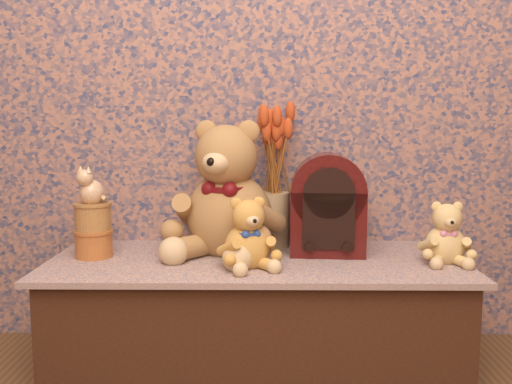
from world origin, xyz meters
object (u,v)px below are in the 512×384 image
Objects in this scene: ceramic_vase at (273,219)px; biscuit_tin_lower at (94,244)px; cat_figurine at (92,184)px; teddy_large at (229,182)px; teddy_small at (446,230)px; cathedral_radio at (327,204)px; teddy_medium at (247,229)px.

biscuit_tin_lower is at bearing -164.85° from ceramic_vase.
ceramic_vase is at bearing 39.50° from cat_figurine.
teddy_small is (0.74, -0.13, -0.14)m from teddy_large.
teddy_small is at bearing -21.73° from ceramic_vase.
teddy_small is 0.62× the size of cathedral_radio.
ceramic_vase is at bearing 50.17° from teddy_large.
teddy_medium is at bearing -171.88° from teddy_small.
teddy_large is 0.76m from teddy_small.
teddy_large reaches higher than teddy_small.
teddy_large is 0.36m from cathedral_radio.
teddy_large is 0.48m from cat_figurine.
cat_figurine reaches higher than teddy_medium.
cathedral_radio is (0.28, 0.19, 0.06)m from teddy_medium.
biscuit_tin_lower is (-0.83, -0.07, -0.13)m from cathedral_radio.
cat_figurine is at bearing -171.31° from cathedral_radio.
teddy_large is 2.47× the size of ceramic_vase.
teddy_medium is 1.20× the size of ceramic_vase.
teddy_medium is at bearing -51.11° from teddy_large.
cathedral_radio is (-0.38, 0.13, 0.07)m from teddy_small.
cathedral_radio is 0.83m from cat_figurine.
cathedral_radio reaches higher than teddy_small.
teddy_medium reaches higher than ceramic_vase.
teddy_large reaches higher than ceramic_vase.
teddy_large is at bearing 89.78° from teddy_medium.
ceramic_vase is at bearing 161.02° from teddy_small.
biscuit_tin_lower is 0.21m from cat_figurine.
teddy_small is at bearing -14.18° from cathedral_radio.
cathedral_radio reaches higher than biscuit_tin_lower.
teddy_large reaches higher than cat_figurine.
biscuit_tin_lower is (-1.21, 0.06, -0.07)m from teddy_small.
cat_figurine is at bearing 0.00° from biscuit_tin_lower.
teddy_large is 2.07× the size of teddy_medium.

